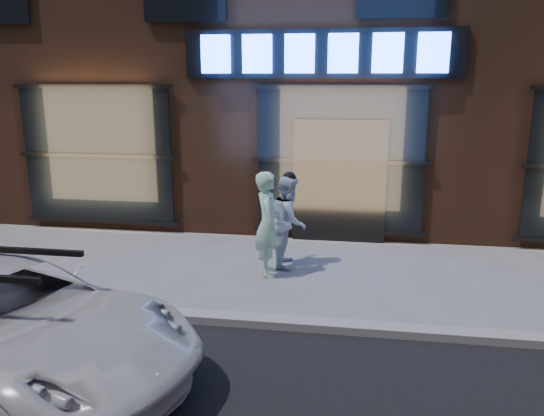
{
  "coord_description": "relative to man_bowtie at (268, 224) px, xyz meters",
  "views": [
    {
      "loc": [
        0.27,
        -6.29,
        3.17
      ],
      "look_at": [
        -0.96,
        1.6,
        1.2
      ],
      "focal_mm": 35.0,
      "sensor_mm": 36.0,
      "label": 1
    }
  ],
  "objects": [
    {
      "name": "ground",
      "position": [
        1.08,
        -1.88,
        -0.86
      ],
      "size": [
        90.0,
        90.0,
        0.0
      ],
      "primitive_type": "plane",
      "color": "slate",
      "rests_on": "ground"
    },
    {
      "name": "curb",
      "position": [
        1.08,
        -1.88,
        -0.8
      ],
      "size": [
        60.0,
        0.25,
        0.12
      ],
      "primitive_type": "cube",
      "color": "gray",
      "rests_on": "ground"
    },
    {
      "name": "man_bowtie",
      "position": [
        0.0,
        0.0,
        0.0
      ],
      "size": [
        0.55,
        0.71,
        1.72
      ],
      "primitive_type": "imported",
      "rotation": [
        0.0,
        0.0,
        1.81
      ],
      "color": "#BDF8DD",
      "rests_on": "ground"
    },
    {
      "name": "man_cap",
      "position": [
        0.28,
        0.53,
        -0.08
      ],
      "size": [
        0.63,
        0.79,
        1.57
      ],
      "primitive_type": "imported",
      "rotation": [
        0.0,
        0.0,
        1.62
      ],
      "color": "white",
      "rests_on": "ground"
    }
  ]
}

